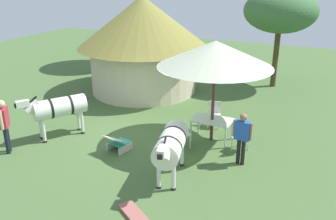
# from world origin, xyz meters

# --- Properties ---
(ground_plane) EXTENTS (36.00, 36.00, 0.00)m
(ground_plane) POSITION_xyz_m (0.00, 0.00, 0.00)
(ground_plane) COLOR #486636
(thatched_hut) EXTENTS (5.78, 5.78, 4.21)m
(thatched_hut) POSITION_xyz_m (-2.41, 4.41, 2.32)
(thatched_hut) COLOR beige
(thatched_hut) RESTS_ON ground_plane
(shade_umbrella) EXTENTS (3.55, 3.55, 3.28)m
(shade_umbrella) POSITION_xyz_m (2.09, 0.70, 2.88)
(shade_umbrella) COLOR #502D2F
(shade_umbrella) RESTS_ON ground_plane
(patio_dining_table) EXTENTS (1.32, 0.87, 0.74)m
(patio_dining_table) POSITION_xyz_m (2.09, 0.70, 0.65)
(patio_dining_table) COLOR silver
(patio_dining_table) RESTS_ON ground_plane
(patio_chair_near_hut) EXTENTS (0.53, 0.55, 0.90)m
(patio_chair_near_hut) POSITION_xyz_m (3.22, 0.34, 0.52)
(patio_chair_near_hut) COLOR silver
(patio_chair_near_hut) RESTS_ON ground_plane
(patio_chair_west_end) EXTENTS (0.53, 0.51, 0.90)m
(patio_chair_west_end) POSITION_xyz_m (1.81, 1.85, 0.52)
(patio_chair_west_end) COLOR white
(patio_chair_west_end) RESTS_ON ground_plane
(patio_chair_east_end) EXTENTS (0.61, 0.60, 0.90)m
(patio_chair_east_end) POSITION_xyz_m (1.36, -0.22, 0.52)
(patio_chair_east_end) COLOR silver
(patio_chair_east_end) RESTS_ON ground_plane
(guest_beside_umbrella) EXTENTS (0.56, 0.24, 1.57)m
(guest_beside_umbrella) POSITION_xyz_m (3.35, -0.44, 0.94)
(guest_beside_umbrella) COLOR black
(guest_beside_umbrella) RESTS_ON ground_plane
(standing_watcher) EXTENTS (0.44, 0.52, 1.70)m
(standing_watcher) POSITION_xyz_m (-3.28, -2.74, 1.02)
(standing_watcher) COLOR black
(standing_watcher) RESTS_ON ground_plane
(striped_lounge_chair) EXTENTS (0.70, 0.91, 0.60)m
(striped_lounge_chair) POSITION_xyz_m (-0.30, -1.21, 0.25)
(striped_lounge_chair) COLOR teal
(striped_lounge_chair) RESTS_ON ground_plane
(zebra_nearest_camera) EXTENTS (1.06, 2.30, 1.51)m
(zebra_nearest_camera) POSITION_xyz_m (1.83, -1.95, 0.98)
(zebra_nearest_camera) COLOR silver
(zebra_nearest_camera) RESTS_ON ground_plane
(zebra_by_umbrella) EXTENTS (1.52, 2.06, 1.56)m
(zebra_by_umbrella) POSITION_xyz_m (-2.59, -1.15, 1.02)
(zebra_by_umbrella) COLOR silver
(zebra_by_umbrella) RESTS_ON ground_plane
(acacia_tree_far_lawn) EXTENTS (3.28, 3.28, 4.49)m
(acacia_tree_far_lawn) POSITION_xyz_m (2.88, 7.56, 3.49)
(acacia_tree_far_lawn) COLOR #45381E
(acacia_tree_far_lawn) RESTS_ON ground_plane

